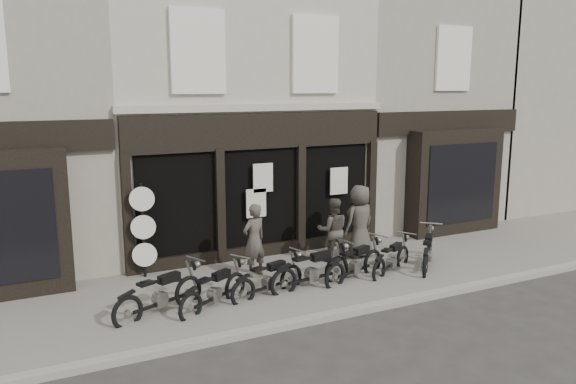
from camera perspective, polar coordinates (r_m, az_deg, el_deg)
name	(u,v)px	position (r m, az deg, el deg)	size (l,w,h in m)	color
ground_plane	(314,296)	(12.69, 2.70, -10.48)	(90.00, 90.00, 0.00)	#2D2B28
pavement	(296,281)	(13.41, 0.82, -9.01)	(30.00, 4.20, 0.12)	slate
kerb	(344,313)	(11.67, 5.74, -12.13)	(30.00, 0.25, 0.13)	gray
central_building	(221,103)	(17.29, -6.86, 8.95)	(7.30, 6.22, 8.34)	#B7AD9D
neighbour_right	(393,102)	(20.26, 10.59, 8.97)	(5.60, 6.73, 8.34)	gray
filler_right	(551,98)	(26.03, 25.17, 8.62)	(11.00, 6.00, 8.20)	gray
motorcycle_0	(160,298)	(11.70, -12.84, -10.45)	(2.03, 1.12, 1.04)	black
motorcycle_1	(215,293)	(11.83, -7.47, -10.16)	(1.83, 1.24, 0.97)	black
motorcycle_2	(269,282)	(12.38, -1.97, -9.14)	(1.96, 0.84, 0.96)	black
motorcycle_3	(312,273)	(12.82, 2.46, -8.26)	(2.19, 0.65, 1.05)	black
motorcycle_4	(355,266)	(13.44, 6.83, -7.51)	(2.02, 0.99, 1.01)	black
motorcycle_5	(392,261)	(14.06, 10.49, -6.93)	(1.77, 1.13, 0.92)	black
motorcycle_6	(428,254)	(14.67, 14.00, -6.18)	(1.66, 1.70, 1.02)	black
man_left	(254,240)	(13.34, -3.46, -4.91)	(0.64, 0.42, 1.76)	#433E37
man_centre	(333,230)	(14.48, 4.58, -3.86)	(0.81, 0.63, 1.67)	#423C35
man_right	(360,221)	(14.88, 7.28, -2.98)	(0.95, 0.62, 1.93)	#423D37
advert_sign_post	(143,235)	(13.62, -14.48, -4.21)	(0.57, 0.37, 2.38)	black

